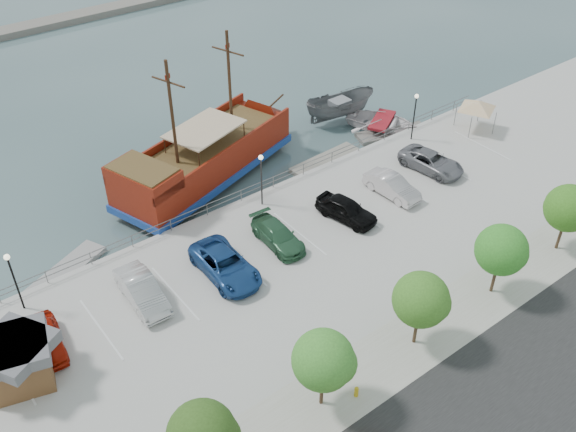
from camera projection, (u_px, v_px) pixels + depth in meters
ground at (317, 259)px, 44.63m from camera, size 160.00×160.00×0.00m
street at (510, 401)px, 33.86m from camera, size 100.00×8.00×0.04m
sidewalk at (425, 334)px, 37.66m from camera, size 100.00×4.00×0.05m
seawall_railing at (252, 190)px, 48.67m from camera, size 50.00×0.06×1.00m
far_shore at (109, 10)px, 84.21m from camera, size 40.00×3.00×0.80m
pirate_ship at (217, 153)px, 52.13m from camera, size 19.48×10.71×12.07m
patrol_boat at (339, 109)px, 59.77m from camera, size 7.25×4.19×2.64m
speedboat at (382, 124)px, 58.72m from camera, size 7.25×7.90×1.34m
dock_west at (65, 271)px, 43.33m from camera, size 6.44×4.27×0.36m
dock_mid at (326, 161)px, 54.55m from camera, size 6.89×2.31×0.39m
dock_east at (392, 133)px, 58.38m from camera, size 6.94×3.84×0.38m
shed at (18, 360)px, 34.12m from camera, size 4.32×4.32×2.89m
canopy_tent at (478, 100)px, 55.61m from camera, size 5.01×5.01×3.28m
fire_hydrant at (356, 391)px, 33.89m from camera, size 0.25×0.25×0.73m
lamp_post_left at (12, 272)px, 37.63m from camera, size 0.36×0.36×4.28m
lamp_post_mid at (261, 171)px, 46.40m from camera, size 0.36×0.36×4.28m
lamp_post_right at (415, 109)px, 54.19m from camera, size 0.36×0.36×4.28m
tree_c at (326, 361)px, 31.83m from camera, size 3.30×3.20×5.00m
tree_d at (423, 301)px, 35.24m from camera, size 3.30×3.20×5.00m
tree_e at (504, 251)px, 38.64m from camera, size 3.30×3.20×5.00m
tree_f at (571, 209)px, 42.05m from camera, size 3.30×3.20×5.00m
parked_car_a at (46, 340)px, 36.34m from camera, size 2.43×4.55×1.47m
parked_car_b at (142, 291)px, 39.40m from camera, size 2.01×5.17×1.68m
parked_car_c at (225, 265)px, 41.36m from camera, size 2.88×5.95×1.63m
parked_car_d at (278, 235)px, 43.99m from camera, size 2.24×4.98×1.42m
parked_car_e at (346, 209)px, 46.25m from camera, size 2.81×5.03×1.62m
parked_car_f at (392, 186)px, 48.69m from camera, size 1.94×4.83×1.56m
parked_car_g at (431, 162)px, 51.54m from camera, size 3.23×5.69×1.50m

